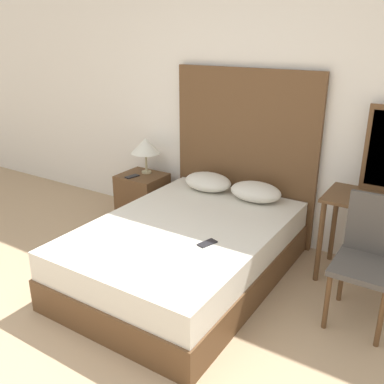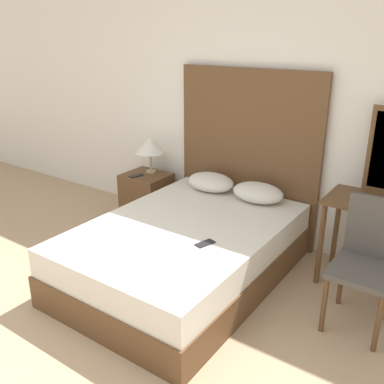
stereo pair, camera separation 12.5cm
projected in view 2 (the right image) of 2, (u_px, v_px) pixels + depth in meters
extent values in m
cube|color=white|center=(242.00, 99.00, 4.08)|extent=(10.00, 0.06, 2.70)
cube|color=brown|center=(185.00, 263.00, 3.59)|extent=(1.40, 2.02, 0.26)
cube|color=silver|center=(185.00, 237.00, 3.51)|extent=(1.37, 1.98, 0.23)
cube|color=brown|center=(247.00, 156.00, 4.14)|extent=(1.47, 0.05, 1.65)
ellipsoid|color=silver|center=(211.00, 182.00, 4.18)|extent=(0.48, 0.34, 0.17)
ellipsoid|color=silver|center=(258.00, 193.00, 3.91)|extent=(0.48, 0.34, 0.17)
cube|color=#232328|center=(205.00, 243.00, 3.15)|extent=(0.11, 0.16, 0.01)
cube|color=brown|center=(147.00, 196.00, 4.70)|extent=(0.47, 0.42, 0.51)
cylinder|color=tan|center=(151.00, 171.00, 4.67)|extent=(0.11, 0.11, 0.02)
cylinder|color=tan|center=(151.00, 162.00, 4.64)|extent=(0.02, 0.02, 0.20)
cone|color=silver|center=(150.00, 145.00, 4.57)|extent=(0.32, 0.32, 0.16)
cube|color=black|center=(136.00, 176.00, 4.56)|extent=(0.10, 0.16, 0.01)
cylinder|color=brown|center=(320.00, 244.00, 3.43)|extent=(0.04, 0.04, 0.71)
cylinder|color=brown|center=(336.00, 226.00, 3.75)|extent=(0.04, 0.04, 0.71)
cube|color=#4C4742|center=(363.00, 271.00, 2.89)|extent=(0.41, 0.45, 0.04)
cube|color=#4C4742|center=(376.00, 227.00, 2.96)|extent=(0.39, 0.04, 0.44)
cylinder|color=brown|center=(324.00, 305.00, 2.91)|extent=(0.04, 0.04, 0.42)
cylinder|color=brown|center=(378.00, 324.00, 2.73)|extent=(0.04, 0.04, 0.42)
cylinder|color=brown|center=(341.00, 279.00, 3.21)|extent=(0.04, 0.04, 0.42)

